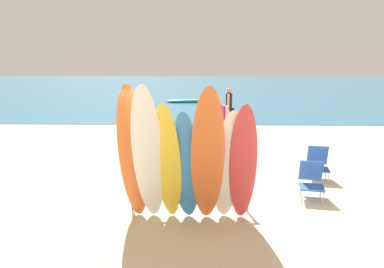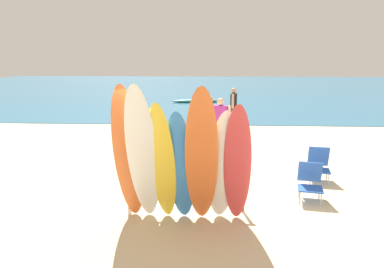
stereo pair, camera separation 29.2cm
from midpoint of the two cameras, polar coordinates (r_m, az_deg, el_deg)
The scene contains 16 objects.
ground at distance 20.98m, azimuth 2.11°, elevation 3.87°, with size 60.00×60.00×0.00m, color beige.
ocean_water at distance 36.03m, azimuth 2.54°, elevation 7.34°, with size 60.00×40.00×0.02m, color teal.
surfboard_rack at distance 7.21m, azimuth 0.17°, elevation -7.98°, with size 2.39×0.07×0.71m.
surfboard_orange_0 at distance 6.46m, azimuth -8.76°, elevation -3.38°, with size 0.52×0.07×2.73m, color orange.
surfboard_white_1 at distance 6.27m, azimuth -6.47°, elevation -3.65°, with size 0.54×0.06×2.84m, color white.
surfboard_yellow_2 at distance 6.33m, azimuth -3.39°, elevation -4.87°, with size 0.46×0.07×2.49m, color yellow.
surfboard_blue_3 at distance 6.38m, azimuth -0.51°, elevation -5.44°, with size 0.50×0.08×2.30m, color #337AD1.
surfboard_orange_4 at distance 6.16m, azimuth 2.89°, elevation -4.01°, with size 0.57×0.08×2.78m, color orange.
surfboard_white_5 at distance 6.40m, azimuth 6.20°, elevation -5.39°, with size 0.54×0.06×2.33m, color white.
surfboard_red_6 at distance 6.33m, azimuth 8.50°, elevation -5.09°, with size 0.48×0.07×2.46m, color #D13D42.
beachgoer_midbeach at distance 12.70m, azimuth 3.49°, elevation 2.77°, with size 0.43×0.63×1.65m.
beachgoer_photographing at distance 15.32m, azimuth 7.13°, elevation 4.50°, with size 0.45×0.65×1.74m.
beachgoer_by_water at distance 11.62m, azimuth 5.23°, elevation 2.09°, with size 0.63×0.34×1.73m.
beach_chair_red at distance 9.54m, azimuth 20.22°, elevation -4.34°, with size 0.61×0.73×0.83m.
beach_chair_blue at distance 8.23m, azimuth 19.13°, elevation -6.87°, with size 0.62×0.78×0.81m.
distant_boat at distance 24.11m, azimuth 1.09°, elevation 5.23°, with size 3.29×0.99×0.26m.
Camera 2 is at (0.49, -6.75, 3.02)m, focal length 33.75 mm.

